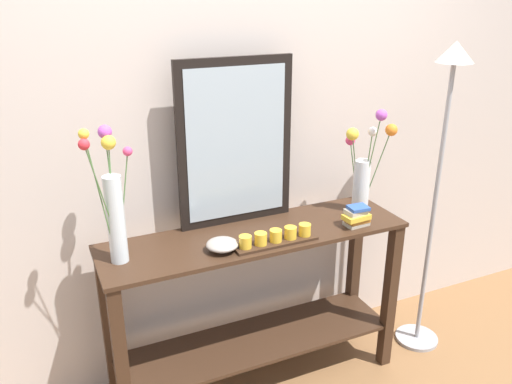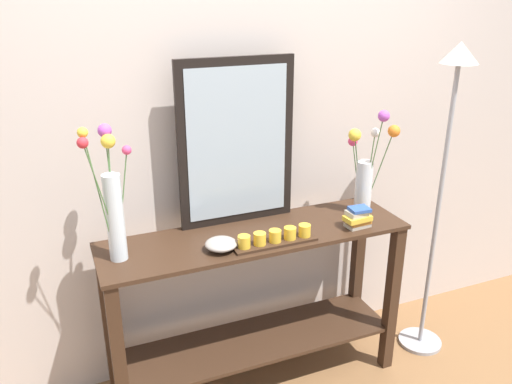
% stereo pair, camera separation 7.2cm
% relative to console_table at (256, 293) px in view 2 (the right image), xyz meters
% --- Properties ---
extents(ground_plane, '(7.00, 6.00, 0.02)m').
position_rel_console_table_xyz_m(ground_plane, '(0.00, 0.00, -0.53)').
color(ground_plane, brown).
extents(wall_back, '(6.40, 0.08, 2.70)m').
position_rel_console_table_xyz_m(wall_back, '(0.00, 0.32, 0.83)').
color(wall_back, beige).
rests_on(wall_back, ground).
extents(console_table, '(1.46, 0.40, 0.85)m').
position_rel_console_table_xyz_m(console_table, '(0.00, 0.00, 0.00)').
color(console_table, '#382316').
rests_on(console_table, ground).
extents(mirror_leaning, '(0.56, 0.03, 0.79)m').
position_rel_console_table_xyz_m(mirror_leaning, '(-0.03, 0.17, 0.72)').
color(mirror_leaning, black).
rests_on(mirror_leaning, console_table).
extents(tall_vase_left, '(0.21, 0.19, 0.59)m').
position_rel_console_table_xyz_m(tall_vase_left, '(-0.63, 0.00, 0.59)').
color(tall_vase_left, silver).
rests_on(tall_vase_left, console_table).
extents(vase_right, '(0.21, 0.20, 0.54)m').
position_rel_console_table_xyz_m(vase_right, '(0.60, 0.02, 0.55)').
color(vase_right, silver).
rests_on(vase_right, console_table).
extents(candle_tray, '(0.39, 0.09, 0.07)m').
position_rel_console_table_xyz_m(candle_tray, '(0.04, -0.13, 0.35)').
color(candle_tray, '#382316').
rests_on(candle_tray, console_table).
extents(decorative_bowl, '(0.14, 0.14, 0.05)m').
position_rel_console_table_xyz_m(decorative_bowl, '(-0.20, -0.09, 0.35)').
color(decorative_bowl, '#9E9389').
rests_on(decorative_bowl, console_table).
extents(book_stack, '(0.13, 0.10, 0.10)m').
position_rel_console_table_xyz_m(book_stack, '(0.48, -0.12, 0.37)').
color(book_stack, '#B2A893').
rests_on(book_stack, console_table).
extents(floor_lamp, '(0.24, 0.24, 1.69)m').
position_rel_console_table_xyz_m(floor_lamp, '(0.99, -0.09, 0.62)').
color(floor_lamp, '#9E9EA3').
rests_on(floor_lamp, ground).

